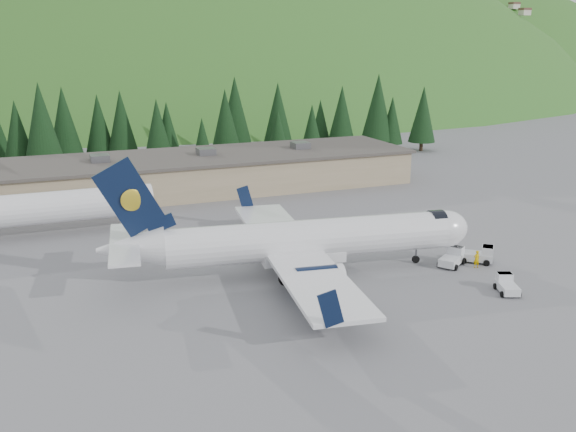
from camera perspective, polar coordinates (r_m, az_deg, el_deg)
The scene contains 10 objects.
ground at distance 61.29m, azimuth 2.11°, elevation -4.99°, with size 600.00×600.00×0.00m, color slate.
airliner at distance 59.99m, azimuth 1.18°, elevation -2.25°, with size 35.66×33.58×11.84m.
second_airliner at distance 76.54m, azimuth -22.35°, elevation 0.60°, with size 27.50×11.00×10.05m.
baggage_tug_a at distance 64.93m, azimuth 14.42°, elevation -3.59°, with size 3.53×3.13×1.70m.
baggage_tug_b at distance 66.34m, azimuth 16.62°, elevation -3.32°, with size 3.56×3.38×1.75m.
baggage_tug_c at distance 59.52m, azimuth 18.86°, elevation -5.79°, with size 2.48×3.15×1.51m.
terminal_building at distance 94.15m, azimuth -10.20°, elevation 3.69°, with size 71.00×17.00×6.10m.
ramp_worker at distance 64.75m, azimuth 16.42°, elevation -3.69°, with size 0.63×0.42×1.74m, color #E0AD00.
tree_line at distance 115.90m, azimuth -13.05°, elevation 8.08°, with size 112.71×18.38×14.39m.
hills at distance 290.24m, azimuth -5.17°, elevation -5.69°, with size 614.00×330.00×300.00m.
Camera 1 is at (-23.59, -52.38, 21.35)m, focal length 40.00 mm.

